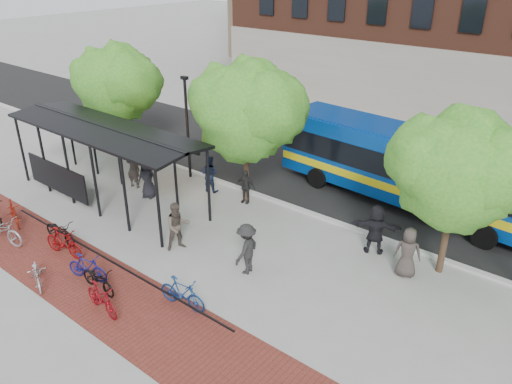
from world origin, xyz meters
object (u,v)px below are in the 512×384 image
Objects in this scene: lamp_post_left at (187,125)px; pedestrian_5 at (376,229)px; bike_2 at (1,230)px; pedestrian_8 at (178,226)px; bike_6 at (37,274)px; bus at (411,164)px; bus_shelter at (102,137)px; pedestrian_4 at (245,186)px; tree_b at (248,107)px; tree_c at (462,167)px; bike_8 at (98,279)px; bike_1 at (14,213)px; pedestrian_2 at (209,174)px; pedestrian_0 at (147,178)px; bike_7 at (87,267)px; bike_5 at (63,242)px; pedestrian_1 at (133,168)px; bike_9 at (101,299)px; pedestrian_6 at (408,252)px; tree_a at (117,81)px; bike_11 at (182,293)px; pedestrian_9 at (247,249)px; bike_4 at (60,231)px.

lamp_post_left is 2.59× the size of pedestrian_5.
pedestrian_8 is (5.70, 4.07, 0.40)m from bike_2.
pedestrian_8 is at bearing -48.00° from lamp_post_left.
bus is at bearing -4.49° from bike_6.
pedestrian_4 is at bearing 34.91° from bus_shelter.
tree_b reaches higher than lamp_post_left.
tree_c is 0.47× the size of bus.
bus is 13.81m from bike_8.
bike_1 is at bearing 139.90° from pedestrian_8.
pedestrian_2 is at bearing -170.85° from tree_b.
pedestrian_0 is (1.29, 6.30, 0.37)m from bike_2.
bus_shelter is 6.46× the size of bike_7.
bus is 14.01m from bike_7.
pedestrian_2 reaches higher than bike_6.
bike_5 is 4.29m from pedestrian_8.
bike_2 is 1.37× the size of pedestrian_4.
lamp_post_left is at bearing 178.90° from tree_c.
pedestrian_1 reaches higher than pedestrian_8.
lamp_post_left is at bearing 27.97° from bike_8.
pedestrian_2 is at bearing 27.65° from bike_9.
pedestrian_6 is (10.55, 6.81, 0.38)m from bike_5.
tree_a reaches higher than bike_7.
pedestrian_0 reaches higher than bike_6.
bike_6 is at bearing 105.05° from bike_9.
bike_11 is at bearing -21.94° from bus_shelter.
pedestrian_0 is (2.37, 5.23, 0.42)m from bike_1.
pedestrian_0 is 7.67m from pedestrian_9.
pedestrian_9 is at bearing -21.60° from bike_6.
bike_1 is 0.92× the size of pedestrian_0.
bike_5 is at bearing 79.50° from bike_9.
pedestrian_4 is (4.05, -0.46, -1.95)m from lamp_post_left.
pedestrian_2 is 7.00m from pedestrian_9.
bus_shelter is at bearing 23.68° from bike_4.
tree_c is 3.32× the size of pedestrian_2.
bike_6 is 7.28m from pedestrian_0.
bike_8 is (5.56, 0.53, -0.12)m from bike_2.
bike_5 is 6.22m from pedestrian_1.
bike_7 is at bearing -96.64° from bike_2.
bike_2 is 1.32× the size of bike_7.
pedestrian_5 is at bearing -76.57° from bus.
pedestrian_9 is (-4.49, -3.36, 0.02)m from pedestrian_6.
pedestrian_6 is (2.28, -5.29, -1.00)m from bus.
pedestrian_2 is 0.93× the size of pedestrian_9.
bike_1 is at bearing -141.59° from pedestrian_4.
bike_4 is 7.66m from pedestrian_9.
bike_7 is at bearing 86.41° from pedestrian_2.
bike_9 reaches higher than bike_7.
bike_8 is 1.20m from bike_9.
bike_9 is (-4.36, -13.22, -1.43)m from bus.
tree_a reaches higher than pedestrian_2.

